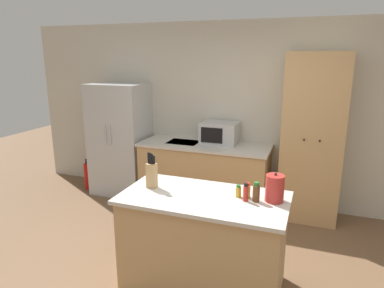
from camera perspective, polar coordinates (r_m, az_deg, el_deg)
The scene contains 13 objects.
wall_back at distance 4.97m, azimuth 9.82°, elevation 4.75°, with size 7.20×0.06×2.60m.
refrigerator at distance 5.45m, azimuth -11.85°, elevation 0.77°, with size 0.84×0.66×1.72m.
back_counter at distance 4.97m, azimuth 2.08°, elevation -5.07°, with size 1.85×0.72×0.91m.
pantry_cabinet at distance 4.65m, azimuth 19.38°, elevation 0.80°, with size 0.75×0.54×2.17m.
kitchen_island at distance 3.30m, azimuth 1.90°, elevation -15.87°, with size 1.49×0.78×0.90m.
microwave at distance 4.86m, azimuth 4.65°, elevation 1.89°, with size 0.51×0.40×0.30m.
knife_block at distance 3.26m, azimuth -6.74°, elevation -5.05°, with size 0.09×0.07×0.35m.
spice_bottle_tall_dark at distance 3.08m, azimuth 9.13°, elevation -7.67°, with size 0.06×0.06×0.14m.
spice_bottle_short_red at distance 3.01m, azimuth 10.66°, elevation -7.95°, with size 0.06×0.06×0.18m.
spice_bottle_amber_oil at distance 3.09m, azimuth 7.73°, elevation -7.82°, with size 0.05×0.05×0.11m.
spice_bottle_green_herb at distance 3.00m, azimuth 8.93°, elevation -8.02°, with size 0.04×0.04×0.16m.
kettle at distance 3.03m, azimuth 13.62°, elevation -7.18°, with size 0.16×0.16×0.26m.
fire_extinguisher at distance 5.87m, azimuth -16.96°, elevation -5.05°, with size 0.11×0.11×0.50m.
Camera 1 is at (0.88, -2.49, 2.12)m, focal length 32.00 mm.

